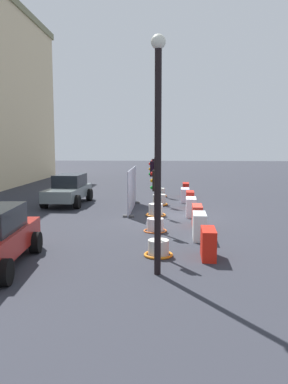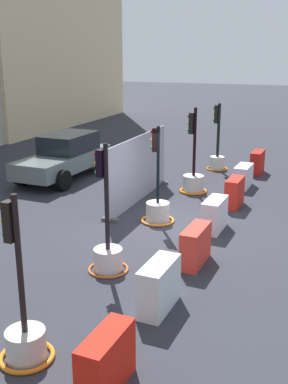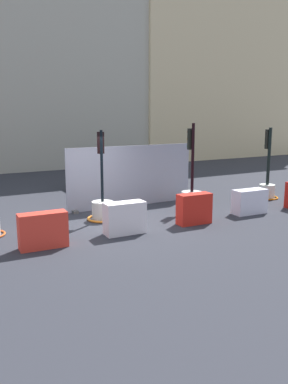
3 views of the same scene
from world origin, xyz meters
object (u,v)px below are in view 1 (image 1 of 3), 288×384
Objects in this scene: traffic_light_2 at (156,207)px; construction_barrier_4 at (190,200)px; traffic_light_4 at (160,189)px; construction_barrier_3 at (191,207)px; construction_barrier_5 at (185,195)px; traffic_light_0 at (158,242)px; construction_barrier_2 at (197,216)px; traffic_light_1 at (155,220)px; traffic_light_3 at (159,197)px; street_lamp_post at (158,138)px; construction_barrier_1 at (199,226)px; construction_barrier_0 at (208,244)px; car_grey_saloon at (69,189)px; construction_barrier_6 at (186,190)px.

construction_barrier_4 is at bearing -39.03° from traffic_light_2.
traffic_light_4 is 6.91m from construction_barrier_3.
construction_barrier_4 is at bearing -160.67° from traffic_light_4.
traffic_light_4 reaches higher than construction_barrier_5.
traffic_light_0 reaches higher than construction_barrier_2.
traffic_light_3 is at bearing -0.69° from traffic_light_1.
traffic_light_2 is at bearing 178.82° from traffic_light_4.
traffic_light_1 is 5.75m from street_lamp_post.
construction_barrier_4 is (2.20, -0.10, 0.02)m from construction_barrier_3.
construction_barrier_1 is 1.00× the size of construction_barrier_2.
construction_barrier_5 is (11.14, 0.08, -0.04)m from construction_barrier_0.
construction_barrier_2 is (4.30, -1.51, 0.02)m from traffic_light_0.
traffic_light_1 reaches higher than traffic_light_4.
construction_barrier_3 is (-0.06, -1.63, 0.03)m from traffic_light_2.
traffic_light_2 is 0.46× the size of street_lamp_post.
construction_barrier_3 is 8.80m from street_lamp_post.
traffic_light_3 is 2.48× the size of construction_barrier_2.
construction_barrier_1 is at bearing -168.86° from traffic_light_3.
traffic_light_2 reaches higher than traffic_light_0.
traffic_light_2 is 8.75m from street_lamp_post.
traffic_light_1 is 0.61× the size of car_grey_saloon.
construction_barrier_3 is at bearing -179.58° from construction_barrier_5.
street_lamp_post is (-11.40, -0.09, 3.02)m from traffic_light_3.
traffic_light_4 is 2.31× the size of construction_barrier_1.
traffic_light_0 is at bearing 167.73° from construction_barrier_3.
construction_barrier_1 reaches higher than construction_barrier_0.
traffic_light_4 reaches higher than construction_barrier_0.
construction_barrier_6 is 0.23× the size of car_grey_saloon.
traffic_light_1 is 9.99m from traffic_light_4.
traffic_light_0 is at bearing 146.91° from construction_barrier_1.
construction_barrier_0 is 13.30m from construction_barrier_6.
traffic_light_1 reaches higher than construction_barrier_5.
car_grey_saloon is (0.11, 5.02, 0.39)m from traffic_light_3.
traffic_light_1 is at bearing 179.31° from traffic_light_3.
traffic_light_2 is 2.42× the size of construction_barrier_3.
traffic_light_1 is 1.93m from construction_barrier_1.
construction_barrier_6 is at bearing -0.20° from construction_barrier_2.
construction_barrier_4 reaches higher than construction_barrier_2.
construction_barrier_3 is 0.97× the size of construction_barrier_5.
street_lamp_post is (-8.20, -0.22, 3.06)m from traffic_light_2.
construction_barrier_3 is (-6.75, -1.50, -0.07)m from traffic_light_4.
traffic_light_0 is 6.66m from construction_barrier_3.
construction_barrier_3 is (6.51, -1.42, 0.02)m from traffic_light_0.
construction_barrier_6 is (6.63, -0.13, 0.01)m from construction_barrier_3.
street_lamp_post reaches higher than traffic_light_3.
construction_barrier_6 is at bearing -63.87° from car_grey_saloon.
traffic_light_2 is at bearing 177.73° from traffic_light_3.
traffic_light_4 is at bearing 0.32° from street_lamp_post.
traffic_light_4 is 11.20m from construction_barrier_1.
traffic_light_0 reaches higher than car_grey_saloon.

